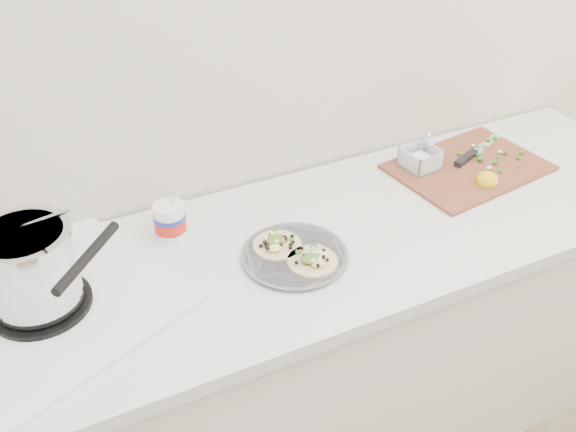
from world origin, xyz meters
name	(u,v)px	position (x,y,z in m)	size (l,w,h in m)	color
counter	(291,357)	(0.00, 1.43, 0.45)	(2.44, 0.66, 0.90)	silver
stove	(35,281)	(-0.64, 1.45, 0.99)	(0.72, 0.70, 0.27)	silver
taco_plate	(295,253)	(-0.02, 1.36, 0.92)	(0.28, 0.28, 0.04)	slate
tub	(171,217)	(-0.28, 1.59, 0.96)	(0.09, 0.09, 0.19)	white
cutboard	(464,163)	(0.65, 1.53, 0.92)	(0.51, 0.38, 0.07)	brown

